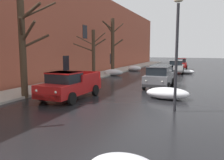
% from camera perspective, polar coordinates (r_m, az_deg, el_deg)
% --- Properties ---
extents(left_sidewalk_slab, '(2.99, 80.00, 0.15)m').
position_cam_1_polar(left_sidewalk_slab, '(23.95, -8.06, 0.23)').
color(left_sidewalk_slab, '#A8A399').
rests_on(left_sidewalk_slab, ground).
extents(brick_townhouse_facade, '(0.63, 80.00, 10.74)m').
position_cam_1_polar(brick_townhouse_facade, '(24.94, -12.35, 12.60)').
color(brick_townhouse_facade, '#9E4C38').
rests_on(brick_townhouse_facade, ground).
extents(snow_bank_near_corner_left, '(2.44, 0.96, 0.77)m').
position_cam_1_polar(snow_bank_near_corner_left, '(27.77, 0.16, 1.90)').
color(snow_bank_near_corner_left, white).
rests_on(snow_bank_near_corner_left, ground).
extents(snow_bank_along_left_kerb, '(2.68, 1.43, 0.73)m').
position_cam_1_polar(snow_bank_along_left_kerb, '(14.78, 13.91, -3.27)').
color(snow_bank_along_left_kerb, white).
rests_on(snow_bank_along_left_kerb, ground).
extents(snow_bank_mid_block_left, '(1.98, 0.98, 0.79)m').
position_cam_1_polar(snow_bank_mid_block_left, '(20.85, -7.89, 0.00)').
color(snow_bank_mid_block_left, white).
rests_on(snow_bank_mid_block_left, ground).
extents(snow_bank_near_corner_right, '(1.91, 1.09, 0.58)m').
position_cam_1_polar(snow_bank_near_corner_right, '(31.69, 18.17, 2.01)').
color(snow_bank_near_corner_right, white).
rests_on(snow_bank_near_corner_right, ground).
extents(snow_bank_along_right_kerb, '(1.99, 1.05, 0.76)m').
position_cam_1_polar(snow_bank_along_right_kerb, '(34.42, 5.63, 2.93)').
color(snow_bank_along_right_kerb, white).
rests_on(snow_bank_along_right_kerb, ground).
extents(bare_tree_second_along_sidewalk, '(2.00, 2.27, 6.24)m').
position_cam_1_polar(bare_tree_second_along_sidewalk, '(15.35, -21.32, 8.15)').
color(bare_tree_second_along_sidewalk, '#423323').
rests_on(bare_tree_second_along_sidewalk, ground).
extents(bare_tree_mid_block, '(3.42, 2.18, 5.15)m').
position_cam_1_polar(bare_tree_mid_block, '(23.57, -4.75, 6.62)').
color(bare_tree_mid_block, '#423323').
rests_on(bare_tree_mid_block, ground).
extents(bare_tree_far_down_block, '(2.40, 2.37, 6.96)m').
position_cam_1_polar(bare_tree_far_down_block, '(28.38, 0.17, 8.77)').
color(bare_tree_far_down_block, '#423323').
rests_on(bare_tree_far_down_block, ground).
extents(pickup_truck_red_approaching_near_lane, '(2.27, 4.94, 1.76)m').
position_cam_1_polar(pickup_truck_red_approaching_near_lane, '(14.55, -10.61, -1.26)').
color(pickup_truck_red_approaching_near_lane, red).
rests_on(pickup_truck_red_approaching_near_lane, ground).
extents(suv_grey_parked_kerbside_close, '(2.09, 4.54, 1.82)m').
position_cam_1_polar(suv_grey_parked_kerbside_close, '(18.96, 11.84, 1.04)').
color(suv_grey_parked_kerbside_close, slate).
rests_on(suv_grey_parked_kerbside_close, ground).
extents(sedan_black_parked_kerbside_mid, '(2.12, 4.22, 1.42)m').
position_cam_1_polar(sedan_black_parked_kerbside_mid, '(24.48, 13.46, 1.84)').
color(sedan_black_parked_kerbside_mid, black).
rests_on(sedan_black_parked_kerbside_mid, ground).
extents(suv_white_parked_far_down_block, '(2.24, 4.72, 1.82)m').
position_cam_1_polar(suv_white_parked_far_down_block, '(31.72, 15.87, 3.42)').
color(suv_white_parked_far_down_block, silver).
rests_on(suv_white_parked_far_down_block, ground).
extents(suv_red_queued_behind_truck, '(2.16, 4.39, 1.82)m').
position_cam_1_polar(suv_red_queued_behind_truck, '(38.90, 16.99, 4.07)').
color(suv_red_queued_behind_truck, red).
rests_on(suv_red_queued_behind_truck, ground).
extents(street_lamp_post, '(0.44, 0.24, 5.52)m').
position_cam_1_polar(street_lamp_post, '(11.54, 16.00, 7.46)').
color(street_lamp_post, '#28282D').
rests_on(street_lamp_post, ground).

